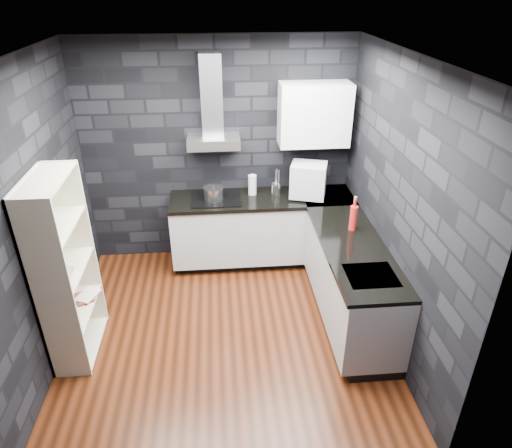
{
  "coord_description": "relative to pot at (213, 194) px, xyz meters",
  "views": [
    {
      "loc": [
        -0.01,
        -3.63,
        3.23
      ],
      "look_at": [
        0.35,
        0.45,
        1.0
      ],
      "focal_mm": 32.0,
      "sensor_mm": 36.0,
      "label": 1
    }
  ],
  "objects": [
    {
      "name": "toekick_right",
      "position": [
        1.42,
        -1.18,
        -0.93
      ],
      "size": [
        0.5,
        1.78,
        0.1
      ],
      "primitive_type": "cube",
      "color": "black",
      "rests_on": "ground"
    },
    {
      "name": "counter_corner_top",
      "position": [
        1.38,
        0.02,
        -0.1
      ],
      "size": [
        0.62,
        0.62,
        0.04
      ],
      "primitive_type": "cube",
      "color": "black",
      "rests_on": "counter_right_cab"
    },
    {
      "name": "bookshelf",
      "position": [
        -1.34,
        -1.36,
        -0.08
      ],
      "size": [
        0.45,
        0.84,
        1.8
      ],
      "primitive_type": "cube",
      "rotation": [
        0.0,
        0.0,
        0.14
      ],
      "color": "beige",
      "rests_on": "ground"
    },
    {
      "name": "utensil_crock",
      "position": [
        0.76,
        0.1,
        -0.02
      ],
      "size": [
        0.1,
        0.1,
        0.12
      ],
      "primitive_type": "cylinder",
      "rotation": [
        0.0,
        0.0,
        0.12
      ],
      "color": "silver",
      "rests_on": "counter_back_top"
    },
    {
      "name": "counter_back_top",
      "position": [
        0.58,
        0.01,
        -0.1
      ],
      "size": [
        2.2,
        0.62,
        0.04
      ],
      "primitive_type": "cube",
      "color": "black",
      "rests_on": "counter_back_cab"
    },
    {
      "name": "book_red",
      "position": [
        -1.36,
        -1.25,
        -0.41
      ],
      "size": [
        0.15,
        0.1,
        0.22
      ],
      "primitive_type": "imported",
      "rotation": [
        0.0,
        0.0,
        0.53
      ],
      "color": "maroon",
      "rests_on": "bookshelf"
    },
    {
      "name": "upper_cabinet",
      "position": [
        1.18,
        0.15,
        0.87
      ],
      "size": [
        0.8,
        0.35,
        0.7
      ],
      "primitive_type": "cube",
      "color": "white",
      "rests_on": "wall_back"
    },
    {
      "name": "wall_back",
      "position": [
        0.08,
        0.35,
        0.37
      ],
      "size": [
        3.2,
        0.05,
        2.7
      ],
      "primitive_type": "cube",
      "color": "black",
      "rests_on": "ground"
    },
    {
      "name": "pot",
      "position": [
        0.0,
        0.0,
        0.0
      ],
      "size": [
        0.29,
        0.29,
        0.13
      ],
      "primitive_type": "cylinder",
      "rotation": [
        0.0,
        0.0,
        -0.38
      ],
      "color": "silver",
      "rests_on": "cooktop"
    },
    {
      "name": "fruit_bowl",
      "position": [
        -1.34,
        -1.48,
        -0.04
      ],
      "size": [
        0.26,
        0.26,
        0.06
      ],
      "primitive_type": "imported",
      "rotation": [
        0.0,
        0.0,
        -0.17
      ],
      "color": "silver",
      "rests_on": "bookshelf"
    },
    {
      "name": "ground",
      "position": [
        0.08,
        -1.28,
        -0.98
      ],
      "size": [
        3.2,
        3.2,
        0.0
      ],
      "primitive_type": "plane",
      "color": "#491E0D"
    },
    {
      "name": "wall_left",
      "position": [
        -1.54,
        -1.28,
        0.37
      ],
      "size": [
        0.05,
        3.2,
        2.7
      ],
      "primitive_type": "cube",
      "color": "black",
      "rests_on": "ground"
    },
    {
      "name": "counter_right_cab",
      "position": [
        1.38,
        -1.18,
        -0.5
      ],
      "size": [
        0.6,
        1.8,
        0.76
      ],
      "primitive_type": "cube",
      "color": "#B7B7BB",
      "rests_on": "ground"
    },
    {
      "name": "ceiling",
      "position": [
        0.08,
        -1.28,
        1.72
      ],
      "size": [
        3.2,
        3.2,
        0.0
      ],
      "primitive_type": "plane",
      "rotation": [
        3.14,
        0.0,
        0.0
      ],
      "color": "white"
    },
    {
      "name": "toekick_back",
      "position": [
        0.58,
        0.06,
        -0.93
      ],
      "size": [
        2.18,
        0.5,
        0.1
      ],
      "primitive_type": "cube",
      "color": "black",
      "rests_on": "ground"
    },
    {
      "name": "storage_jar",
      "position": [
        0.75,
        0.14,
        -0.03
      ],
      "size": [
        0.1,
        0.1,
        0.1
      ],
      "primitive_type": "cylinder",
      "rotation": [
        0.0,
        0.0,
        0.2
      ],
      "color": "#C1B883",
      "rests_on": "counter_back_top"
    },
    {
      "name": "hood_body",
      "position": [
        0.03,
        0.15,
        0.58
      ],
      "size": [
        0.6,
        0.34,
        0.12
      ],
      "primitive_type": "cube",
      "color": "#BCBCC2",
      "rests_on": "wall_back"
    },
    {
      "name": "cooktop",
      "position": [
        0.03,
        0.02,
        -0.07
      ],
      "size": [
        0.58,
        0.5,
        0.01
      ],
      "primitive_type": "cube",
      "color": "black",
      "rests_on": "counter_back_top"
    },
    {
      "name": "appliance_garage",
      "position": [
        1.12,
        -0.03,
        0.15
      ],
      "size": [
        0.48,
        0.42,
        0.4
      ],
      "primitive_type": "cube",
      "rotation": [
        0.0,
        0.0,
        -0.3
      ],
      "color": "silver",
      "rests_on": "counter_back_top"
    },
    {
      "name": "counter_right_top",
      "position": [
        1.37,
        -1.18,
        -0.1
      ],
      "size": [
        0.62,
        1.8,
        0.04
      ],
      "primitive_type": "cube",
      "color": "black",
      "rests_on": "counter_right_cab"
    },
    {
      "name": "hood_chimney",
      "position": [
        0.03,
        0.22,
        1.09
      ],
      "size": [
        0.24,
        0.2,
        0.9
      ],
      "primitive_type": "cube",
      "color": "#BCBCC2",
      "rests_on": "hood_body"
    },
    {
      "name": "wall_right",
      "position": [
        1.71,
        -1.28,
        0.37
      ],
      "size": [
        0.05,
        3.2,
        2.7
      ],
      "primitive_type": "cube",
      "color": "black",
      "rests_on": "ground"
    },
    {
      "name": "sink_rim",
      "position": [
        1.38,
        -1.68,
        -0.08
      ],
      "size": [
        0.44,
        0.4,
        0.01
      ],
      "primitive_type": "cube",
      "color": "#BCBCC2",
      "rests_on": "counter_right_top"
    },
    {
      "name": "book_second",
      "position": [
        -1.33,
        -1.16,
        -0.38
      ],
      "size": [
        0.16,
        0.08,
        0.23
      ],
      "primitive_type": "imported",
      "rotation": [
        0.0,
        0.0,
        -0.38
      ],
      "color": "#B2B2B2",
      "rests_on": "bookshelf"
    },
    {
      "name": "glass_vase",
      "position": [
        0.47,
        0.12,
        0.04
      ],
      "size": [
        0.13,
        0.13,
        0.24
      ],
      "primitive_type": "cylinder",
      "rotation": [
        0.0,
        0.0,
        -0.36
      ],
      "color": "silver",
      "rests_on": "counter_back_top"
    },
    {
      "name": "wall_front",
      "position": [
        0.08,
        -2.9,
        0.37
      ],
      "size": [
        3.2,
        0.05,
        2.7
      ],
      "primitive_type": "cube",
      "color": "black",
      "rests_on": "ground"
    },
    {
      "name": "red_bottle",
      "position": [
        1.44,
        -0.85,
        0.06
      ],
      "size": [
        0.09,
        0.09,
        0.27
      ],
      "primitive_type": "cylinder",
      "rotation": [
        0.0,
        0.0,
        -0.16
      ],
      "color": "red",
      "rests_on": "counter_right_top"
    },
    {
      "name": "counter_back_cab",
      "position": [
        0.58,
        0.02,
        -0.5
      ],
      "size": [
        2.2,
        0.6,
        0.76
      ],
      "primitive_type": "cube",
      "color": "#B7B7BB",
      "rests_on": "ground"
    }
  ]
}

